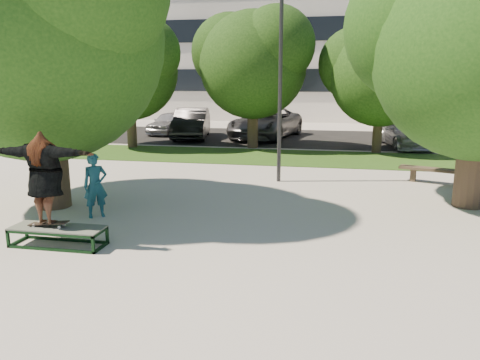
% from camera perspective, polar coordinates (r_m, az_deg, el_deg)
% --- Properties ---
extents(ground, '(120.00, 120.00, 0.00)m').
position_cam_1_polar(ground, '(10.08, -4.21, -5.93)').
color(ground, gray).
rests_on(ground, ground).
extents(grass_strip, '(30.00, 4.00, 0.02)m').
position_cam_1_polar(grass_strip, '(19.05, 6.23, 2.75)').
color(grass_strip, '#254513').
rests_on(grass_strip, ground).
extents(asphalt_strip, '(40.00, 8.00, 0.01)m').
position_cam_1_polar(asphalt_strip, '(25.55, 5.26, 5.19)').
color(asphalt_strip, black).
rests_on(asphalt_strip, ground).
extents(tree_left, '(6.96, 5.95, 7.12)m').
position_cam_1_polar(tree_left, '(12.45, -23.48, 17.20)').
color(tree_left, '#38281E').
rests_on(tree_left, ground).
extents(bg_tree_left, '(5.28, 4.51, 5.77)m').
position_cam_1_polar(bg_tree_left, '(22.26, -13.52, 13.48)').
color(bg_tree_left, '#38281E').
rests_on(bg_tree_left, ground).
extents(bg_tree_mid, '(5.76, 4.92, 6.24)m').
position_cam_1_polar(bg_tree_mid, '(21.63, 1.43, 14.60)').
color(bg_tree_mid, '#38281E').
rests_on(bg_tree_mid, ground).
extents(bg_tree_right, '(5.04, 4.31, 5.43)m').
position_cam_1_polar(bg_tree_right, '(20.89, 16.64, 12.75)').
color(bg_tree_right, '#38281E').
rests_on(bg_tree_right, ground).
extents(lamppost, '(0.25, 0.15, 6.11)m').
position_cam_1_polar(lamppost, '(14.31, 4.94, 12.27)').
color(lamppost, '#2D2D30').
rests_on(lamppost, ground).
extents(office_building, '(30.00, 14.12, 16.00)m').
position_cam_1_polar(office_building, '(41.74, 4.98, 18.94)').
color(office_building, beige).
rests_on(office_building, ground).
extents(grind_box, '(1.80, 0.60, 0.38)m').
position_cam_1_polar(grind_box, '(9.66, -21.30, -6.41)').
color(grind_box, black).
rests_on(grind_box, ground).
extents(skater_rig, '(2.16, 0.60, 1.83)m').
position_cam_1_polar(skater_rig, '(9.47, -22.73, 0.24)').
color(skater_rig, white).
rests_on(skater_rig, grind_box).
extents(bystander, '(0.65, 0.62, 1.49)m').
position_cam_1_polar(bystander, '(11.20, -17.22, -0.64)').
color(bystander, '#184F5E').
rests_on(bystander, ground).
extents(bench, '(3.05, 1.46, 0.48)m').
position_cam_1_polar(bench, '(15.32, 24.57, 0.84)').
color(bench, '#453929').
rests_on(bench, ground).
extents(car_silver_a, '(1.96, 3.93, 1.29)m').
position_cam_1_polar(car_silver_a, '(27.34, -8.53, 6.91)').
color(car_silver_a, '#ACACB1').
rests_on(car_silver_a, asphalt_strip).
extents(car_dark, '(2.53, 5.02, 1.58)m').
position_cam_1_polar(car_dark, '(25.17, -5.94, 6.86)').
color(car_dark, black).
rests_on(car_dark, asphalt_strip).
extents(car_grey, '(3.79, 6.22, 1.61)m').
position_cam_1_polar(car_grey, '(25.18, 3.16, 6.95)').
color(car_grey, '#5D5D62').
rests_on(car_grey, asphalt_strip).
extents(car_silver_b, '(2.44, 4.69, 1.30)m').
position_cam_1_polar(car_silver_b, '(23.24, 19.61, 5.42)').
color(car_silver_b, '#ADAEB2').
rests_on(car_silver_b, asphalt_strip).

